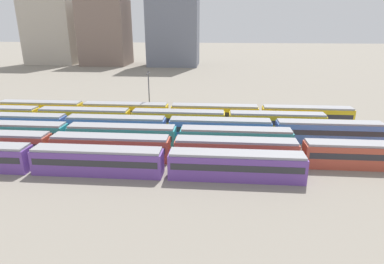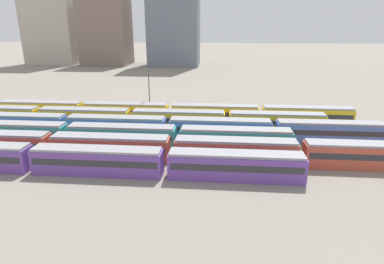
{
  "view_description": "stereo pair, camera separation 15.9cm",
  "coord_description": "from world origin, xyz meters",
  "views": [
    {
      "loc": [
        36.42,
        -39.95,
        19.88
      ],
      "look_at": [
        32.01,
        13.0,
        2.04
      ],
      "focal_mm": 30.48,
      "sensor_mm": 36.0,
      "label": 1
    },
    {
      "loc": [
        36.58,
        -39.93,
        19.88
      ],
      "look_at": [
        32.01,
        13.0,
        2.04
      ],
      "focal_mm": 30.48,
      "sensor_mm": 36.0,
      "label": 2
    }
  ],
  "objects": [
    {
      "name": "train_track_3",
      "position": [
        27.35,
        15.6,
        1.9
      ],
      "size": [
        74.7,
        3.06,
        3.75
      ],
      "color": "#4C70BC",
      "rests_on": "ground_plane"
    },
    {
      "name": "train_track_4",
      "position": [
        19.22,
        20.8,
        1.9
      ],
      "size": [
        74.7,
        3.06,
        3.75
      ],
      "color": "yellow",
      "rests_on": "ground_plane"
    },
    {
      "name": "distant_building_1",
      "position": [
        -19.62,
        122.15,
        15.24
      ],
      "size": [
        21.9,
        18.99,
        30.49
      ],
      "primitive_type": "cube",
      "color": "#7A665B",
      "rests_on": "ground_plane"
    },
    {
      "name": "train_track_5",
      "position": [
        26.17,
        26.0,
        1.9
      ],
      "size": [
        74.7,
        3.06,
        3.75
      ],
      "color": "yellow",
      "rests_on": "ground_plane"
    },
    {
      "name": "train_track_2",
      "position": [
        20.46,
        10.4,
        1.9
      ],
      "size": [
        55.8,
        3.06,
        3.75
      ],
      "color": "teal",
      "rests_on": "ground_plane"
    },
    {
      "name": "catenary_pole_1",
      "position": [
        21.27,
        28.95,
        5.66
      ],
      "size": [
        0.24,
        3.2,
        10.22
      ],
      "color": "#4C4C51",
      "rests_on": "ground_plane"
    },
    {
      "name": "train_track_1",
      "position": [
        39.13,
        5.2,
        1.9
      ],
      "size": [
        93.6,
        3.06,
        3.75
      ],
      "color": "#BC4C38",
      "rests_on": "ground_plane"
    },
    {
      "name": "ground_plane",
      "position": [
        0.0,
        13.0,
        0.0
      ],
      "size": [
        600.0,
        600.0,
        0.0
      ],
      "primitive_type": "plane",
      "color": "gray"
    },
    {
      "name": "distant_building_0",
      "position": [
        -47.74,
        122.15,
        23.03
      ],
      "size": [
        24.52,
        12.87,
        46.05
      ],
      "primitive_type": "cube",
      "color": "#B2A899",
      "rests_on": "ground_plane"
    },
    {
      "name": "distant_building_2",
      "position": [
        14.05,
        122.15,
        23.67
      ],
      "size": [
        23.68,
        19.69,
        47.34
      ],
      "primitive_type": "cube",
      "color": "slate",
      "rests_on": "ground_plane"
    },
    {
      "name": "train_track_0",
      "position": [
        20.08,
        0.0,
        1.9
      ],
      "size": [
        55.8,
        3.06,
        3.75
      ],
      "color": "#6B429E",
      "rests_on": "ground_plane"
    }
  ]
}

